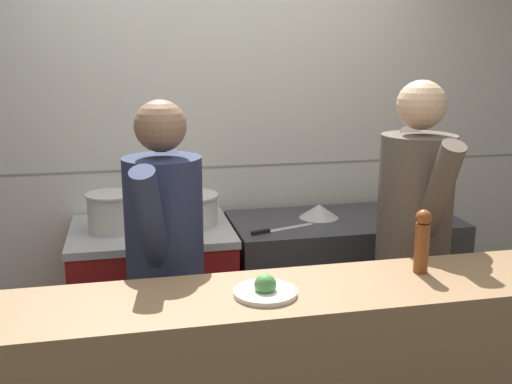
% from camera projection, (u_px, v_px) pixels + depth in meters
% --- Properties ---
extents(wall_back_tiled, '(8.00, 0.06, 2.60)m').
position_uv_depth(wall_back_tiled, '(219.00, 142.00, 3.67)').
color(wall_back_tiled, silver).
rests_on(wall_back_tiled, ground_plane).
extents(oven_range, '(0.88, 0.71, 0.90)m').
position_uv_depth(oven_range, '(154.00, 303.00, 3.39)').
color(oven_range, maroon).
rests_on(oven_range, ground_plane).
extents(prep_counter, '(1.32, 0.65, 0.88)m').
position_uv_depth(prep_counter, '(342.00, 289.00, 3.63)').
color(prep_counter, '#38383D').
rests_on(prep_counter, ground_plane).
extents(stock_pot, '(0.27, 0.27, 0.21)m').
position_uv_depth(stock_pot, '(112.00, 211.00, 3.19)').
color(stock_pot, beige).
rests_on(stock_pot, oven_range).
extents(sauce_pot, '(0.33, 0.33, 0.17)m').
position_uv_depth(sauce_pot, '(189.00, 209.00, 3.32)').
color(sauce_pot, beige).
rests_on(sauce_pot, oven_range).
extents(mixing_bowl_steel, '(0.23, 0.23, 0.08)m').
position_uv_depth(mixing_bowl_steel, '(319.00, 211.00, 3.53)').
color(mixing_bowl_steel, '#B7BABF').
rests_on(mixing_bowl_steel, prep_counter).
extents(chefs_knife, '(0.39, 0.15, 0.02)m').
position_uv_depth(chefs_knife, '(277.00, 230.00, 3.28)').
color(chefs_knife, '#B7BABF').
rests_on(chefs_knife, prep_counter).
extents(plated_dish_main, '(0.23, 0.23, 0.08)m').
position_uv_depth(plated_dish_main, '(265.00, 290.00, 2.12)').
color(plated_dish_main, white).
rests_on(plated_dish_main, pass_counter).
extents(pepper_mill, '(0.06, 0.06, 0.25)m').
position_uv_depth(pepper_mill, '(422.00, 240.00, 2.32)').
color(pepper_mill, brown).
rests_on(pepper_mill, pass_counter).
extents(chef_head_cook, '(0.42, 0.71, 1.65)m').
position_uv_depth(chef_head_cook, '(166.00, 268.00, 2.61)').
color(chef_head_cook, black).
rests_on(chef_head_cook, ground_plane).
extents(chef_sous, '(0.36, 0.75, 1.72)m').
position_uv_depth(chef_sous, '(413.00, 241.00, 2.87)').
color(chef_sous, black).
rests_on(chef_sous, ground_plane).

